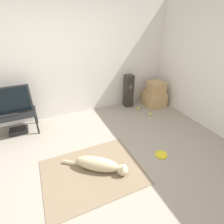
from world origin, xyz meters
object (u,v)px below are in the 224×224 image
object	(u,v)px
dog	(100,165)
frisbee	(161,155)
tv_stand	(9,117)
cardboard_box_lower	(154,99)
tv	(4,102)
floor_speaker	(129,91)
cardboard_box_upper	(156,87)
game_console	(19,131)
tennis_ball_near_speaker	(150,114)
tennis_ball_by_boxes	(138,109)

from	to	relation	value
dog	frisbee	size ratio (longest dim) A/B	4.19
dog	tv_stand	world-z (taller)	tv_stand
cardboard_box_lower	tv	distance (m)	3.46
floor_speaker	tv	world-z (taller)	tv
cardboard_box_upper	tv	distance (m)	3.44
tv	game_console	bearing A→B (deg)	-6.80
cardboard_box_lower	tennis_ball_near_speaker	world-z (taller)	cardboard_box_lower
tv_stand	tennis_ball_by_boxes	world-z (taller)	tv_stand
frisbee	tv	xyz separation A→B (m)	(-2.36, 1.79, 0.70)
tennis_ball_near_speaker	game_console	bearing A→B (deg)	169.39
dog	tv_stand	distance (m)	2.12
cardboard_box_upper	floor_speaker	xyz separation A→B (m)	(-0.68, 0.24, -0.08)
tv_stand	game_console	bearing A→B (deg)	-5.22
cardboard_box_lower	tv_stand	bearing A→B (deg)	178.35
cardboard_box_lower	cardboard_box_upper	world-z (taller)	cardboard_box_upper
tennis_ball_by_boxes	tennis_ball_near_speaker	size ratio (longest dim) A/B	1.00
dog	cardboard_box_lower	world-z (taller)	cardboard_box_lower
frisbee	game_console	bearing A→B (deg)	141.91
dog	tennis_ball_near_speaker	world-z (taller)	dog
dog	game_console	bearing A→B (deg)	125.34
frisbee	tv_stand	xyz separation A→B (m)	(-2.36, 1.78, 0.37)
dog	cardboard_box_upper	xyz separation A→B (m)	(2.16, 1.57, 0.38)
tennis_ball_by_boxes	tv_stand	bearing A→B (deg)	176.23
frisbee	tv_stand	distance (m)	2.98
cardboard_box_lower	tv_stand	xyz separation A→B (m)	(-3.42, 0.10, 0.20)
dog	cardboard_box_lower	xyz separation A→B (m)	(2.14, 1.57, 0.06)
cardboard_box_upper	tv	world-z (taller)	tv
cardboard_box_lower	tennis_ball_by_boxes	size ratio (longest dim) A/B	7.82
tv	tennis_ball_near_speaker	world-z (taller)	tv
dog	floor_speaker	distance (m)	2.35
tennis_ball_by_boxes	cardboard_box_upper	bearing A→B (deg)	8.68
tennis_ball_near_speaker	game_console	distance (m)	2.95
game_console	cardboard_box_upper	bearing A→B (deg)	-1.64
game_console	tv_stand	bearing A→B (deg)	174.78
cardboard_box_upper	tennis_ball_by_boxes	bearing A→B (deg)	-171.32
cardboard_box_upper	floor_speaker	size ratio (longest dim) A/B	0.46
tv	tennis_ball_by_boxes	world-z (taller)	tv
game_console	tv	bearing A→B (deg)	173.20
cardboard_box_upper	game_console	distance (m)	3.37
cardboard_box_lower	tennis_ball_near_speaker	size ratio (longest dim) A/B	7.82
cardboard_box_upper	tv	size ratio (longest dim) A/B	0.41
tennis_ball_by_boxes	game_console	xyz separation A→B (m)	(-2.78, 0.18, 0.01)
tv_stand	tv	distance (m)	0.33
floor_speaker	tv	size ratio (longest dim) A/B	0.89
cardboard_box_upper	tennis_ball_near_speaker	size ratio (longest dim) A/B	5.90
tv_stand	floor_speaker	bearing A→B (deg)	2.80
frisbee	cardboard_box_lower	bearing A→B (deg)	57.85
dog	floor_speaker	xyz separation A→B (m)	(1.48, 1.81, 0.30)
game_console	floor_speaker	bearing A→B (deg)	3.10
dog	cardboard_box_upper	size ratio (longest dim) A/B	2.25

